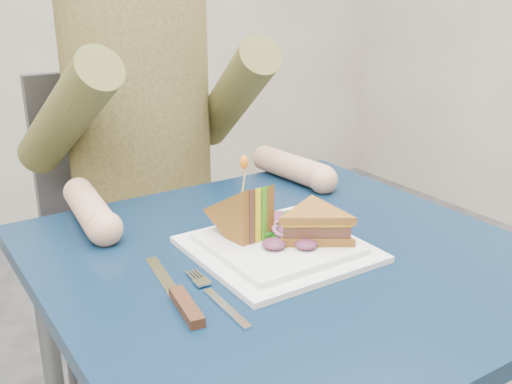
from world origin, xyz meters
TOP-DOWN VIEW (x-y plane):
  - table at (0.00, 0.00)m, footprint 0.75×0.75m
  - chair at (0.00, 0.68)m, footprint 0.42×0.40m
  - diner at (-0.00, 0.57)m, footprint 0.54×0.59m
  - plate at (-0.01, 0.01)m, footprint 0.26×0.26m
  - sandwich_flat at (0.04, -0.01)m, footprint 0.19×0.19m
  - sandwich_upright at (-0.05, 0.06)m, footprint 0.08×0.13m
  - fork at (-0.17, -0.07)m, footprint 0.02×0.18m
  - knife at (-0.21, -0.05)m, footprint 0.05×0.22m
  - toothpick at (-0.05, 0.06)m, footprint 0.01×0.01m
  - toothpick_frill at (-0.05, 0.06)m, footprint 0.01×0.01m
  - lettuce_spill at (-0.01, 0.02)m, footprint 0.15×0.13m
  - onion_ring at (0.00, 0.02)m, footprint 0.04×0.04m

SIDE VIEW (x-z plane):
  - chair at x=0.00m, z-range 0.08..1.01m
  - table at x=0.00m, z-range 0.29..1.02m
  - fork at x=-0.17m, z-range 0.73..0.74m
  - knife at x=-0.21m, z-range 0.73..0.74m
  - plate at x=-0.01m, z-range 0.73..0.75m
  - lettuce_spill at x=-0.01m, z-range 0.75..0.77m
  - onion_ring at x=0.00m, z-range 0.75..0.78m
  - sandwich_flat at x=0.04m, z-range 0.75..0.80m
  - sandwich_upright at x=-0.05m, z-range 0.72..0.85m
  - toothpick at x=-0.05m, z-range 0.82..0.88m
  - toothpick_frill at x=-0.05m, z-range 0.87..0.89m
  - diner at x=0.00m, z-range 0.54..1.29m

